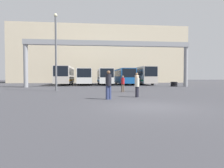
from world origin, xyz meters
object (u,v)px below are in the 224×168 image
(bus_slot_1, at_px, (85,76))
(pedestrian_mid_left, at_px, (108,84))
(bus_slot_4, at_px, (142,75))
(pedestrian_near_left, at_px, (137,85))
(bus_slot_0, at_px, (65,75))
(bus_slot_3, at_px, (124,76))
(pedestrian_mid_right, at_px, (123,83))
(bus_slot_2, at_px, (105,76))
(lamp_post, at_px, (56,49))
(pedestrian_near_center, at_px, (137,82))
(tire_stack, at_px, (174,84))

(bus_slot_1, xyz_separation_m, pedestrian_mid_left, (2.12, -26.13, -0.73))
(bus_slot_4, height_order, pedestrian_near_left, bus_slot_4)
(bus_slot_0, relative_size, pedestrian_near_left, 7.07)
(bus_slot_3, xyz_separation_m, pedestrian_mid_right, (-3.39, -19.14, -0.89))
(bus_slot_1, relative_size, pedestrian_mid_right, 7.68)
(pedestrian_near_left, bearing_deg, bus_slot_3, -148.43)
(bus_slot_2, xyz_separation_m, lamp_post, (-6.24, -16.90, 2.59))
(pedestrian_near_center, bearing_deg, bus_slot_0, 53.84)
(bus_slot_1, xyz_separation_m, pedestrian_mid_right, (4.09, -19.85, -0.88))
(bus_slot_1, relative_size, tire_stack, 11.60)
(bus_slot_0, xyz_separation_m, lamp_post, (1.24, -17.37, 2.38))
(pedestrian_near_center, height_order, lamp_post, lamp_post)
(bus_slot_2, bearing_deg, bus_slot_3, 3.53)
(pedestrian_near_left, bearing_deg, pedestrian_mid_left, -21.83)
(pedestrian_near_left, relative_size, lamp_post, 0.20)
(bus_slot_3, distance_m, pedestrian_near_center, 19.13)
(bus_slot_2, bearing_deg, lamp_post, -110.27)
(bus_slot_0, distance_m, tire_stack, 19.75)
(pedestrian_near_center, bearing_deg, pedestrian_near_left, -164.99)
(bus_slot_1, bearing_deg, bus_slot_2, -14.23)
(pedestrian_mid_right, height_order, lamp_post, lamp_post)
(bus_slot_4, distance_m, pedestrian_near_left, 25.64)
(bus_slot_4, relative_size, tire_stack, 11.07)
(pedestrian_mid_right, relative_size, pedestrian_near_left, 1.00)
(lamp_post, bearing_deg, tire_stack, 27.44)
(pedestrian_near_left, bearing_deg, lamp_post, -97.15)
(bus_slot_0, xyz_separation_m, bus_slot_4, (14.97, 0.21, -0.01))
(pedestrian_near_center, xyz_separation_m, lamp_post, (-7.99, 1.88, 3.32))
(bus_slot_2, relative_size, pedestrian_mid_right, 6.47)
(pedestrian_near_center, xyz_separation_m, pedestrian_mid_left, (-3.37, -6.40, -0.00))
(pedestrian_mid_left, height_order, lamp_post, lamp_post)
(bus_slot_1, bearing_deg, pedestrian_near_left, -80.28)
(bus_slot_0, relative_size, pedestrian_mid_left, 6.01)
(bus_slot_3, height_order, tire_stack, bus_slot_3)
(bus_slot_3, distance_m, pedestrian_mid_left, 25.98)
(bus_slot_2, distance_m, pedestrian_near_left, 24.01)
(bus_slot_1, distance_m, pedestrian_mid_right, 20.29)
(bus_slot_1, distance_m, bus_slot_4, 11.23)
(bus_slot_0, distance_m, pedestrian_mid_right, 20.92)
(bus_slot_0, bearing_deg, tire_stack, -26.84)
(pedestrian_mid_left, xyz_separation_m, lamp_post, (-4.63, 8.27, 3.33))
(bus_slot_2, distance_m, bus_slot_3, 3.75)
(tire_stack, bearing_deg, bus_slot_3, 126.23)
(bus_slot_3, relative_size, pedestrian_near_center, 5.74)
(bus_slot_0, xyz_separation_m, pedestrian_mid_left, (5.86, -25.64, -0.95))
(bus_slot_0, relative_size, bus_slot_4, 0.96)
(bus_slot_2, height_order, pedestrian_near_left, bus_slot_2)
(bus_slot_1, height_order, pedestrian_near_center, bus_slot_1)
(bus_slot_1, bearing_deg, lamp_post, -97.98)
(pedestrian_mid_right, distance_m, tire_stack, 14.31)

